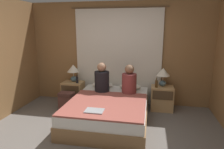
{
  "coord_description": "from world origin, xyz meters",
  "views": [
    {
      "loc": [
        0.79,
        -2.8,
        1.87
      ],
      "look_at": [
        0.0,
        1.26,
        0.91
      ],
      "focal_mm": 32.0,
      "sensor_mm": 36.0,
      "label": 1
    }
  ],
  "objects_px": {
    "lamp_left": "(73,70)",
    "lamp_right": "(163,74)",
    "beer_bottle_on_left_stand": "(77,80)",
    "beer_bottle_on_right_stand": "(156,84)",
    "bed": "(109,110)",
    "backpack_on_floor": "(67,100)",
    "laptop_on_bed": "(94,111)",
    "nightstand_left": "(73,93)",
    "nightstand_right": "(162,98)",
    "person_right_in_bed": "(129,82)",
    "pillow_right": "(130,86)",
    "person_left_in_bed": "(102,80)",
    "pillow_left": "(102,85)"
  },
  "relations": [
    {
      "from": "nightstand_left",
      "to": "lamp_left",
      "type": "xyz_separation_m",
      "value": [
        0.0,
        0.07,
        0.57
      ]
    },
    {
      "from": "pillow_right",
      "to": "person_right_in_bed",
      "type": "distance_m",
      "value": 0.43
    },
    {
      "from": "pillow_left",
      "to": "backpack_on_floor",
      "type": "distance_m",
      "value": 0.92
    },
    {
      "from": "pillow_left",
      "to": "beer_bottle_on_right_stand",
      "type": "relative_size",
      "value": 2.24
    },
    {
      "from": "person_right_in_bed",
      "to": "pillow_right",
      "type": "bearing_deg",
      "value": 92.63
    },
    {
      "from": "pillow_left",
      "to": "backpack_on_floor",
      "type": "xyz_separation_m",
      "value": [
        -0.74,
        -0.46,
        -0.28
      ]
    },
    {
      "from": "beer_bottle_on_left_stand",
      "to": "beer_bottle_on_right_stand",
      "type": "xyz_separation_m",
      "value": [
        1.9,
        0.0,
        0.01
      ]
    },
    {
      "from": "lamp_right",
      "to": "pillow_left",
      "type": "bearing_deg",
      "value": -178.19
    },
    {
      "from": "laptop_on_bed",
      "to": "nightstand_left",
      "type": "bearing_deg",
      "value": 123.58
    },
    {
      "from": "lamp_left",
      "to": "person_right_in_bed",
      "type": "xyz_separation_m",
      "value": [
        1.45,
        -0.41,
        -0.11
      ]
    },
    {
      "from": "nightstand_left",
      "to": "pillow_left",
      "type": "bearing_deg",
      "value": 1.97
    },
    {
      "from": "nightstand_left",
      "to": "laptop_on_bed",
      "type": "distance_m",
      "value": 1.79
    },
    {
      "from": "nightstand_left",
      "to": "pillow_left",
      "type": "height_order",
      "value": "pillow_left"
    },
    {
      "from": "beer_bottle_on_right_stand",
      "to": "laptop_on_bed",
      "type": "relative_size",
      "value": 0.71
    },
    {
      "from": "beer_bottle_on_left_stand",
      "to": "backpack_on_floor",
      "type": "height_order",
      "value": "beer_bottle_on_left_stand"
    },
    {
      "from": "bed",
      "to": "pillow_left",
      "type": "bearing_deg",
      "value": 112.82
    },
    {
      "from": "person_left_in_bed",
      "to": "beer_bottle_on_right_stand",
      "type": "distance_m",
      "value": 1.24
    },
    {
      "from": "nightstand_left",
      "to": "lamp_left",
      "type": "distance_m",
      "value": 0.57
    },
    {
      "from": "pillow_left",
      "to": "pillow_right",
      "type": "xyz_separation_m",
      "value": [
        0.68,
        0.0,
        0.0
      ]
    },
    {
      "from": "pillow_right",
      "to": "beer_bottle_on_left_stand",
      "type": "height_order",
      "value": "beer_bottle_on_left_stand"
    },
    {
      "from": "bed",
      "to": "beer_bottle_on_left_stand",
      "type": "xyz_separation_m",
      "value": [
        -0.95,
        0.71,
        0.41
      ]
    },
    {
      "from": "bed",
      "to": "beer_bottle_on_left_stand",
      "type": "bearing_deg",
      "value": 143.11
    },
    {
      "from": "lamp_left",
      "to": "lamp_right",
      "type": "height_order",
      "value": "same"
    },
    {
      "from": "nightstand_left",
      "to": "person_right_in_bed",
      "type": "distance_m",
      "value": 1.56
    },
    {
      "from": "lamp_left",
      "to": "lamp_right",
      "type": "bearing_deg",
      "value": 0.0
    },
    {
      "from": "person_right_in_bed",
      "to": "beer_bottle_on_left_stand",
      "type": "bearing_deg",
      "value": 168.28
    },
    {
      "from": "lamp_left",
      "to": "person_right_in_bed",
      "type": "distance_m",
      "value": 1.51
    },
    {
      "from": "beer_bottle_on_right_stand",
      "to": "person_right_in_bed",
      "type": "bearing_deg",
      "value": -155.4
    },
    {
      "from": "pillow_left",
      "to": "person_left_in_bed",
      "type": "bearing_deg",
      "value": -77.42
    },
    {
      "from": "nightstand_right",
      "to": "nightstand_left",
      "type": "bearing_deg",
      "value": 180.0
    },
    {
      "from": "laptop_on_bed",
      "to": "backpack_on_floor",
      "type": "bearing_deg",
      "value": 132.89
    },
    {
      "from": "lamp_left",
      "to": "beer_bottle_on_right_stand",
      "type": "relative_size",
      "value": 1.9
    },
    {
      "from": "beer_bottle_on_right_stand",
      "to": "person_left_in_bed",
      "type": "bearing_deg",
      "value": -167.34
    },
    {
      "from": "lamp_left",
      "to": "person_left_in_bed",
      "type": "xyz_separation_m",
      "value": [
        0.83,
        -0.41,
        -0.1
      ]
    },
    {
      "from": "backpack_on_floor",
      "to": "lamp_right",
      "type": "bearing_deg",
      "value": 13.07
    },
    {
      "from": "nightstand_right",
      "to": "person_left_in_bed",
      "type": "height_order",
      "value": "person_left_in_bed"
    },
    {
      "from": "beer_bottle_on_right_stand",
      "to": "lamp_right",
      "type": "bearing_deg",
      "value": 44.18
    },
    {
      "from": "nightstand_left",
      "to": "laptop_on_bed",
      "type": "xyz_separation_m",
      "value": [
        0.98,
        -1.48,
        0.22
      ]
    },
    {
      "from": "person_left_in_bed",
      "to": "nightstand_left",
      "type": "bearing_deg",
      "value": 157.82
    },
    {
      "from": "beer_bottle_on_left_stand",
      "to": "bed",
      "type": "bearing_deg",
      "value": -36.89
    },
    {
      "from": "beer_bottle_on_right_stand",
      "to": "nightstand_right",
      "type": "bearing_deg",
      "value": 25.65
    },
    {
      "from": "nightstand_right",
      "to": "laptop_on_bed",
      "type": "bearing_deg",
      "value": -129.14
    },
    {
      "from": "lamp_right",
      "to": "beer_bottle_on_left_stand",
      "type": "height_order",
      "value": "lamp_right"
    },
    {
      "from": "nightstand_left",
      "to": "person_left_in_bed",
      "type": "relative_size",
      "value": 0.82
    },
    {
      "from": "nightstand_left",
      "to": "pillow_right",
      "type": "height_order",
      "value": "pillow_right"
    },
    {
      "from": "nightstand_left",
      "to": "beer_bottle_on_right_stand",
      "type": "distance_m",
      "value": 2.07
    },
    {
      "from": "person_right_in_bed",
      "to": "laptop_on_bed",
      "type": "distance_m",
      "value": 1.25
    },
    {
      "from": "bed",
      "to": "backpack_on_floor",
      "type": "xyz_separation_m",
      "value": [
        -1.08,
        0.35,
        0.01
      ]
    },
    {
      "from": "nightstand_right",
      "to": "beer_bottle_on_left_stand",
      "type": "xyz_separation_m",
      "value": [
        -2.04,
        -0.07,
        0.36
      ]
    },
    {
      "from": "lamp_right",
      "to": "backpack_on_floor",
      "type": "xyz_separation_m",
      "value": [
        -2.18,
        -0.51,
        -0.61
      ]
    }
  ]
}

